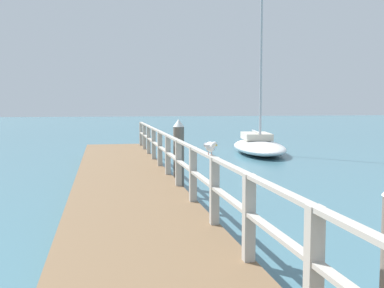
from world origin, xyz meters
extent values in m
cube|color=brown|center=(0.00, 10.47, 0.24)|extent=(2.27, 20.95, 0.48)
cube|color=#B2ADA3|center=(1.05, 4.02, 0.96)|extent=(0.12, 0.12, 0.96)
cube|color=#B2ADA3|center=(1.05, 5.64, 0.96)|extent=(0.12, 0.12, 0.96)
cube|color=#B2ADA3|center=(1.05, 7.25, 0.96)|extent=(0.12, 0.12, 0.96)
cube|color=#B2ADA3|center=(1.05, 8.86, 0.96)|extent=(0.12, 0.12, 0.96)
cube|color=#B2ADA3|center=(1.05, 10.47, 0.96)|extent=(0.12, 0.12, 0.96)
cube|color=#B2ADA3|center=(1.05, 12.09, 0.96)|extent=(0.12, 0.12, 0.96)
cube|color=#B2ADA3|center=(1.05, 13.70, 0.96)|extent=(0.12, 0.12, 0.96)
cube|color=#B2ADA3|center=(1.05, 15.31, 0.96)|extent=(0.12, 0.12, 0.96)
cube|color=#B2ADA3|center=(1.05, 16.92, 0.96)|extent=(0.12, 0.12, 0.96)
cube|color=#B2ADA3|center=(1.05, 18.54, 0.96)|extent=(0.12, 0.12, 0.96)
cube|color=#B2ADA3|center=(1.05, 20.15, 0.96)|extent=(0.12, 0.12, 0.96)
cube|color=#B2ADA3|center=(1.05, 10.47, 1.42)|extent=(0.10, 19.35, 0.04)
cube|color=#B2ADA3|center=(1.05, 10.47, 1.01)|extent=(0.10, 19.35, 0.04)
cylinder|color=#6B6056|center=(1.43, 12.79, 0.80)|extent=(0.28, 0.28, 1.60)
cone|color=white|center=(1.43, 12.79, 1.70)|extent=(0.29, 0.29, 0.20)
ellipsoid|color=white|center=(1.05, 7.51, 1.56)|extent=(0.16, 0.29, 0.15)
sphere|color=white|center=(1.07, 7.34, 1.61)|extent=(0.09, 0.09, 0.09)
cone|color=gold|center=(1.08, 7.27, 1.61)|extent=(0.03, 0.05, 0.02)
cone|color=#939399|center=(1.04, 7.68, 1.57)|extent=(0.08, 0.09, 0.07)
ellipsoid|color=#939399|center=(1.05, 7.51, 1.59)|extent=(0.20, 0.24, 0.04)
cylinder|color=tan|center=(1.08, 7.52, 1.46)|extent=(0.01, 0.01, 0.05)
cylinder|color=tan|center=(1.03, 7.52, 1.46)|extent=(0.01, 0.01, 0.05)
ellipsoid|color=white|center=(6.25, 20.53, 0.28)|extent=(2.95, 6.03, 0.56)
cylinder|color=#B2B2B7|center=(6.20, 20.24, 4.17)|extent=(0.10, 0.10, 7.22)
cylinder|color=#B2B2B7|center=(6.36, 21.24, 0.91)|extent=(0.39, 2.01, 0.08)
cube|color=beige|center=(6.35, 21.21, 0.71)|extent=(1.47, 2.24, 0.30)
camera|label=1|loc=(-0.50, 0.78, 2.20)|focal=44.25mm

